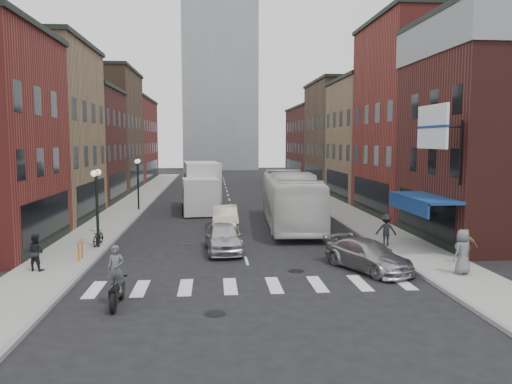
# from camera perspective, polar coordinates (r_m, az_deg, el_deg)

# --- Properties ---
(ground) EXTENTS (160.00, 160.00, 0.00)m
(ground) POSITION_cam_1_polar(r_m,az_deg,el_deg) (22.45, -0.92, -8.48)
(ground) COLOR black
(ground) RESTS_ON ground
(sidewalk_left) EXTENTS (3.00, 74.00, 0.15)m
(sidewalk_left) POSITION_cam_1_polar(r_m,az_deg,el_deg) (44.58, -13.92, -1.34)
(sidewalk_left) COLOR gray
(sidewalk_left) RESTS_ON ground
(sidewalk_right) EXTENTS (3.00, 74.00, 0.15)m
(sidewalk_right) POSITION_cam_1_polar(r_m,az_deg,el_deg) (45.16, 7.91, -1.13)
(sidewalk_right) COLOR gray
(sidewalk_right) RESTS_ON ground
(curb_left) EXTENTS (0.20, 74.00, 0.16)m
(curb_left) POSITION_cam_1_polar(r_m,az_deg,el_deg) (44.38, -12.00, -1.42)
(curb_left) COLOR gray
(curb_left) RESTS_ON ground
(curb_right) EXTENTS (0.20, 74.00, 0.16)m
(curb_right) POSITION_cam_1_polar(r_m,az_deg,el_deg) (44.86, 6.04, -1.25)
(curb_right) COLOR gray
(curb_right) RESTS_ON ground
(crosswalk_stripes) EXTENTS (12.00, 2.20, 0.01)m
(crosswalk_stripes) POSITION_cam_1_polar(r_m,az_deg,el_deg) (19.57, -0.29, -10.66)
(crosswalk_stripes) COLOR silver
(crosswalk_stripes) RESTS_ON ground
(bldg_left_mid_a) EXTENTS (10.30, 10.20, 12.30)m
(bldg_left_mid_a) POSITION_cam_1_polar(r_m,az_deg,el_deg) (38.15, -25.79, 6.20)
(bldg_left_mid_a) COLOR #8F6F4F
(bldg_left_mid_a) RESTS_ON ground
(bldg_left_mid_b) EXTENTS (10.30, 10.20, 10.30)m
(bldg_left_mid_b) POSITION_cam_1_polar(r_m,az_deg,el_deg) (47.63, -21.46, 5.01)
(bldg_left_mid_b) COLOR #4A1D1A
(bldg_left_mid_b) RESTS_ON ground
(bldg_left_far_a) EXTENTS (10.30, 12.20, 13.30)m
(bldg_left_far_a) POSITION_cam_1_polar(r_m,az_deg,el_deg) (58.28, -18.45, 6.69)
(bldg_left_far_a) COLOR #4A3425
(bldg_left_far_a) RESTS_ON ground
(bldg_left_far_b) EXTENTS (10.30, 16.20, 11.30)m
(bldg_left_far_b) POSITION_cam_1_polar(r_m,az_deg,el_deg) (71.96, -15.82, 5.77)
(bldg_left_far_b) COLOR maroon
(bldg_left_far_b) RESTS_ON ground
(bldg_right_mid_a) EXTENTS (10.30, 10.20, 14.30)m
(bldg_right_mid_a) POSITION_cam_1_polar(r_m,az_deg,el_deg) (39.36, 20.06, 7.86)
(bldg_right_mid_a) COLOR maroon
(bldg_right_mid_a) RESTS_ON ground
(bldg_right_mid_b) EXTENTS (10.30, 10.20, 11.30)m
(bldg_right_mid_b) POSITION_cam_1_polar(r_m,az_deg,el_deg) (48.58, 15.00, 5.82)
(bldg_right_mid_b) COLOR #8F6F4F
(bldg_right_mid_b) RESTS_ON ground
(bldg_right_far_a) EXTENTS (10.30, 12.20, 12.30)m
(bldg_right_far_a) POSITION_cam_1_polar(r_m,az_deg,el_deg) (59.05, 11.36, 6.37)
(bldg_right_far_a) COLOR #4A3425
(bldg_right_far_a) RESTS_ON ground
(bldg_right_far_b) EXTENTS (10.30, 16.20, 10.30)m
(bldg_right_far_b) POSITION_cam_1_polar(r_m,az_deg,el_deg) (72.59, 8.24, 5.54)
(bldg_right_far_b) COLOR #4A1D1A
(bldg_right_far_b) RESTS_ON ground
(awning_blue) EXTENTS (1.80, 5.00, 0.78)m
(awning_blue) POSITION_cam_1_polar(r_m,az_deg,el_deg) (26.51, 18.29, -0.78)
(awning_blue) COLOR navy
(awning_blue) RESTS_ON ground
(billboard_sign) EXTENTS (1.52, 3.00, 3.70)m
(billboard_sign) POSITION_cam_1_polar(r_m,az_deg,el_deg) (24.39, 19.68, 6.87)
(billboard_sign) COLOR black
(billboard_sign) RESTS_ON ground
(distant_tower) EXTENTS (14.00, 14.00, 50.00)m
(distant_tower) POSITION_cam_1_polar(r_m,az_deg,el_deg) (101.57, -4.18, 16.95)
(distant_tower) COLOR #9399A0
(distant_tower) RESTS_ON ground
(streetlamp_near) EXTENTS (0.32, 1.22, 4.11)m
(streetlamp_near) POSITION_cam_1_polar(r_m,az_deg,el_deg) (26.49, -17.75, -0.15)
(streetlamp_near) COLOR black
(streetlamp_near) RESTS_ON ground
(streetlamp_far) EXTENTS (0.32, 1.22, 4.11)m
(streetlamp_far) POSITION_cam_1_polar(r_m,az_deg,el_deg) (40.21, -13.35, 1.96)
(streetlamp_far) COLOR black
(streetlamp_far) RESTS_ON ground
(bike_rack) EXTENTS (0.08, 0.68, 0.80)m
(bike_rack) POSITION_cam_1_polar(r_m,az_deg,el_deg) (24.31, -19.44, -6.37)
(bike_rack) COLOR #D8590C
(bike_rack) RESTS_ON sidewalk_left
(box_truck) EXTENTS (3.20, 8.91, 3.79)m
(box_truck) POSITION_cam_1_polar(r_m,az_deg,el_deg) (39.99, -6.25, 0.57)
(box_truck) COLOR silver
(box_truck) RESTS_ON ground
(motorcycle_rider) EXTENTS (0.61, 2.06, 2.10)m
(motorcycle_rider) POSITION_cam_1_polar(r_m,az_deg,el_deg) (17.62, -15.66, -9.45)
(motorcycle_rider) COLOR black
(motorcycle_rider) RESTS_ON ground
(transit_bus) EXTENTS (3.61, 12.76, 3.52)m
(transit_bus) POSITION_cam_1_polar(r_m,az_deg,el_deg) (32.57, 3.96, -0.83)
(transit_bus) COLOR silver
(transit_bus) RESTS_ON ground
(sedan_left_near) EXTENTS (2.00, 4.40, 1.47)m
(sedan_left_near) POSITION_cam_1_polar(r_m,az_deg,el_deg) (25.17, -3.76, -5.20)
(sedan_left_near) COLOR silver
(sedan_left_near) RESTS_ON ground
(sedan_left_far) EXTENTS (1.59, 4.46, 1.46)m
(sedan_left_far) POSITION_cam_1_polar(r_m,az_deg,el_deg) (31.55, -3.59, -2.93)
(sedan_left_far) COLOR beige
(sedan_left_far) RESTS_ON ground
(curb_car) EXTENTS (3.50, 4.79, 1.29)m
(curb_car) POSITION_cam_1_polar(r_m,az_deg,el_deg) (22.18, 12.69, -7.09)
(curb_car) COLOR #A5A5A9
(curb_car) RESTS_ON ground
(parked_bicycle) EXTENTS (0.66, 1.71, 0.88)m
(parked_bicycle) POSITION_cam_1_polar(r_m,az_deg,el_deg) (27.31, -17.57, -4.89)
(parked_bicycle) COLOR black
(parked_bicycle) RESTS_ON sidewalk_left
(ped_left_solo) EXTENTS (0.85, 0.63, 1.56)m
(ped_left_solo) POSITION_cam_1_polar(r_m,az_deg,el_deg) (22.93, -23.91, -6.30)
(ped_left_solo) COLOR black
(ped_left_solo) RESTS_ON sidewalk_left
(ped_right_a) EXTENTS (1.15, 0.77, 1.62)m
(ped_right_a) POSITION_cam_1_polar(r_m,az_deg,el_deg) (26.76, 14.65, -4.22)
(ped_right_a) COLOR black
(ped_right_a) RESTS_ON sidewalk_right
(ped_right_b) EXTENTS (1.02, 0.86, 1.56)m
(ped_right_b) POSITION_cam_1_polar(r_m,az_deg,el_deg) (24.00, 22.89, -5.74)
(ped_right_b) COLOR olive
(ped_right_b) RESTS_ON sidewalk_right
(ped_right_c) EXTENTS (1.07, 0.94, 1.84)m
(ped_right_c) POSITION_cam_1_polar(r_m,az_deg,el_deg) (22.08, 22.53, -6.34)
(ped_right_c) COLOR slate
(ped_right_c) RESTS_ON sidewalk_right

